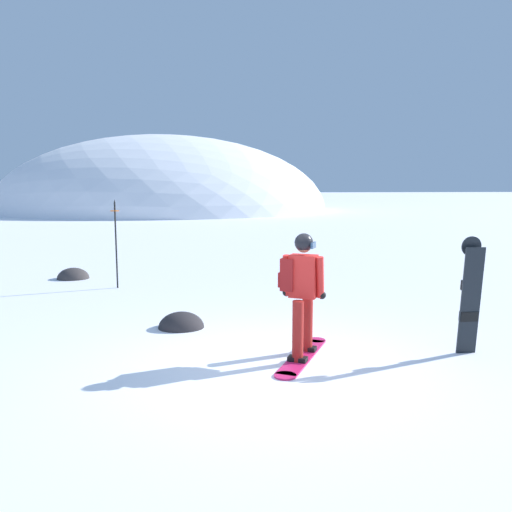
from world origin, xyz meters
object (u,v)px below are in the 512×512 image
snowboarder_main (301,292)px  spare_snowboard (470,295)px  piste_marker_near (116,238)px  rock_mid (181,328)px  rock_dark (73,279)px

snowboarder_main → spare_snowboard: (2.36, -0.13, -0.08)m
piste_marker_near → rock_mid: (1.55, -3.54, -1.16)m
rock_dark → piste_marker_near: bearing=-45.8°
snowboarder_main → spare_snowboard: 2.36m
snowboarder_main → rock_dark: (-4.52, 6.54, -0.92)m
snowboarder_main → rock_dark: 8.00m
rock_dark → rock_mid: (2.85, -4.87, 0.00)m
snowboarder_main → rock_dark: snowboarder_main is taller
snowboarder_main → rock_mid: snowboarder_main is taller
rock_dark → rock_mid: bearing=-59.7°
spare_snowboard → piste_marker_near: piste_marker_near is taller
piste_marker_near → rock_mid: size_ratio=2.68×
snowboarder_main → rock_mid: bearing=135.1°
rock_mid → spare_snowboard: bearing=-24.1°
rock_dark → rock_mid: 5.64m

